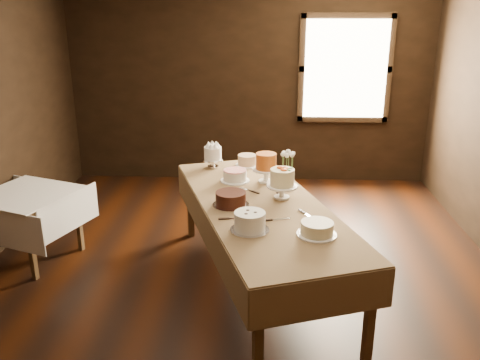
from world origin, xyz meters
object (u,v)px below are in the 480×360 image
Objects in this scene: cake_server_a at (281,219)px; cake_server_e at (239,218)px; cake_speckled at (247,161)px; cake_chocolate at (231,199)px; cake_flowers at (282,185)px; cake_cream at (317,229)px; cake_server_c at (246,189)px; cake_server_d at (283,188)px; cake_server_b at (310,217)px; cake_meringue at (213,158)px; flower_vase at (287,179)px; cake_lattice at (235,176)px; cake_caramel at (266,169)px; side_table at (27,201)px; display_table at (261,210)px; cake_swirl at (250,222)px.

cake_server_e is at bearing 162.04° from cake_server_a.
cake_chocolate is at bearing -95.05° from cake_speckled.
cake_flowers reaches higher than cake_cream.
cake_server_c is 1.00× the size of cake_server_d.
cake_chocolate is at bearing 129.38° from cake_server_a.
cake_chocolate reaches higher than cake_server_e.
cake_server_e is at bearing -73.29° from cake_chocolate.
cake_server_a is at bearing -77.11° from cake_speckled.
cake_flowers is 1.17× the size of cake_server_b.
cake_cream reaches higher than cake_server_d.
cake_meringue reaches higher than cake_chocolate.
cake_server_c is (0.37, -0.66, -0.10)m from cake_meringue.
flower_vase is (0.40, -0.62, 0.01)m from cake_speckled.
cake_meringue reaches higher than cake_server_b.
cake_cream reaches higher than cake_server_b.
cake_lattice is at bearing -171.54° from cake_server_b.
cake_cream is 0.34m from cake_server_b.
cake_lattice is at bearing 135.42° from cake_flowers.
cake_caramel is 1.25× the size of cake_server_c.
cake_lattice reaches higher than side_table.
flower_vase is at bearing 79.51° from cake_flowers.
display_table is at bearing 50.80° from cake_server_e.
cake_flowers is at bearing 69.31° from cake_swirl.
cake_speckled is (2.14, 0.65, 0.24)m from side_table.
cake_flowers is (0.34, -0.94, 0.07)m from cake_speckled.
cake_chocolate is 0.49m from cake_flowers.
cake_meringue reaches higher than cake_speckled.
cake_lattice reaches higher than display_table.
cake_caramel is at bearing -38.18° from cake_meringue.
cake_flowers reaches higher than side_table.
cake_lattice is (-0.26, 0.57, 0.11)m from display_table.
cake_cream is 1.09m from flower_vase.
cake_server_d is (0.29, 0.96, -0.07)m from cake_swirl.
cake_speckled is at bearing 123.04° from flower_vase.
cake_meringue is 0.94m from cake_server_d.
cake_cream is (0.58, -1.69, -0.01)m from cake_speckled.
cake_lattice is at bearing 167.50° from flower_vase.
cake_chocolate is 0.73m from flower_vase.
cake_server_b is at bearing 30.56° from cake_swirl.
cake_caramel is (0.56, -0.44, 0.02)m from cake_meringue.
cake_caramel is 0.23m from flower_vase.
cake_meringue is 0.98× the size of cake_server_c.
flower_vase is at bearing 99.39° from cake_cream.
cake_speckled is at bearing -47.10° from cake_server_c.
cake_server_d is at bearing 63.45° from display_table.
cake_caramel reaches higher than cake_meringue.
cake_caramel is at bearing 65.38° from cake_server_e.
display_table is 11.20× the size of cake_speckled.
display_table is 1.10m from cake_speckled.
cake_cream is at bearing -60.28° from cake_lattice.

